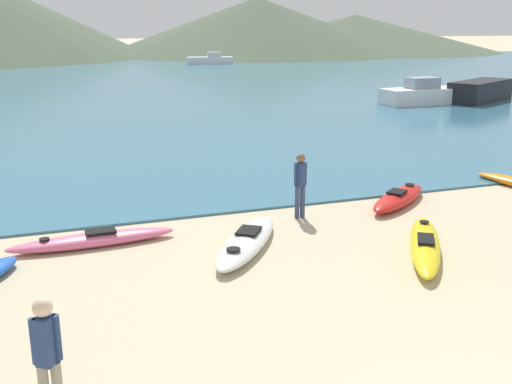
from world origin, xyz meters
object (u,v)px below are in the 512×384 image
Objects in this scene: person_near_foreground at (47,355)px; moored_boat_2 at (210,60)px; moored_boat_0 at (429,94)px; kayak_on_sand_4 at (425,245)px; kayak_on_sand_2 at (93,240)px; person_near_waterline at (300,181)px; kayak_on_sand_1 at (246,241)px; kayak_on_sand_7 at (399,198)px; moored_boat_1 at (481,91)px.

person_near_foreground reaches higher than moored_boat_2.
kayak_on_sand_4 is at bearing -125.46° from moored_boat_0.
person_near_foreground is at bearing -99.26° from kayak_on_sand_2.
moored_boat_0 is (20.19, 16.95, 0.44)m from kayak_on_sand_2.
kayak_on_sand_4 is 2.07× the size of person_near_waterline.
person_near_waterline reaches higher than kayak_on_sand_1.
moored_boat_0 is (12.60, 16.53, 0.40)m from kayak_on_sand_7.
kayak_on_sand_2 is 2.20× the size of person_near_waterline.
kayak_on_sand_2 is at bearing -107.92° from moored_boat_2.
kayak_on_sand_2 is 5.90m from person_near_foreground.
moored_boat_2 is at bearing 98.16° from moored_boat_1.
moored_boat_1 is at bearing 41.19° from person_near_waterline.
moored_boat_0 reaches higher than moored_boat_1.
moored_boat_1 reaches higher than kayak_on_sand_1.
kayak_on_sand_2 is 1.28× the size of kayak_on_sand_7.
kayak_on_sand_1 is 2.48m from person_near_waterline.
moored_boat_2 reaches higher than kayak_on_sand_4.
person_near_foreground is at bearing -132.91° from moored_boat_0.
kayak_on_sand_2 is at bearing 157.76° from kayak_on_sand_1.
moored_boat_0 is at bearing -86.84° from moored_boat_2.
moored_boat_2 is (11.79, 58.40, 0.36)m from kayak_on_sand_4.
kayak_on_sand_1 is 0.57× the size of moored_boat_2.
kayak_on_sand_7 reaches higher than kayak_on_sand_4.
moored_boat_2 is at bearing 93.16° from moored_boat_0.
moored_boat_0 is (13.93, 19.57, 0.42)m from kayak_on_sand_4.
person_near_foreground reaches higher than moored_boat_0.
kayak_on_sand_7 is 20.79m from moored_boat_0.
moored_boat_2 is (-2.14, 38.84, -0.06)m from moored_boat_0.
moored_boat_2 is at bearing 75.16° from kayak_on_sand_1.
person_near_waterline is 25.05m from moored_boat_1.
moored_boat_0 reaches higher than kayak_on_sand_1.
kayak_on_sand_4 is 24.02m from moored_boat_0.
kayak_on_sand_4 is at bearing -22.66° from kayak_on_sand_2.
kayak_on_sand_7 is 0.49× the size of moored_boat_1.
kayak_on_sand_1 is 0.91× the size of kayak_on_sand_2.
kayak_on_sand_2 is 1.06× the size of kayak_on_sand_4.
person_near_foreground is 33.36m from moored_boat_1.
kayak_on_sand_1 is 58.96m from moored_boat_2.
kayak_on_sand_2 is 58.64m from moored_boat_2.
kayak_on_sand_1 is at bearing -160.68° from kayak_on_sand_7.
kayak_on_sand_4 is at bearing -113.68° from kayak_on_sand_7.
person_near_waterline is (-2.80, -0.13, 0.72)m from kayak_on_sand_7.
kayak_on_sand_7 is at bearing -134.45° from moored_boat_1.
kayak_on_sand_4 is 0.59× the size of moored_boat_1.
kayak_on_sand_4 is at bearing 23.75° from person_near_foreground.
kayak_on_sand_1 reaches higher than kayak_on_sand_2.
person_near_waterline is at bearing -177.26° from kayak_on_sand_7.
kayak_on_sand_1 is 0.53× the size of moored_boat_0.
person_near_waterline is at bearing -138.81° from moored_boat_1.
moored_boat_0 is at bearing 40.03° from kayak_on_sand_2.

